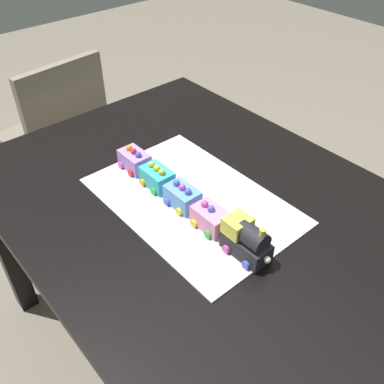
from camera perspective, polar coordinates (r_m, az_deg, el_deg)
name	(u,v)px	position (r m, az deg, el deg)	size (l,w,h in m)	color
ground_plane	(202,343)	(1.81, 1.29, -19.50)	(8.00, 8.00, 0.00)	gray
dining_table	(205,230)	(1.31, 1.69, -5.05)	(1.40, 1.00, 0.74)	black
chair	(60,136)	(2.13, -17.22, 7.12)	(0.44, 0.44, 0.86)	gray
cake_board	(192,200)	(1.24, 0.00, -1.14)	(0.60, 0.40, 0.00)	silver
cake_locomotive	(246,240)	(1.07, 7.25, -6.31)	(0.14, 0.08, 0.12)	#232328
cake_car_caboose_bubblegum	(211,218)	(1.14, 2.48, -3.48)	(0.10, 0.08, 0.07)	pink
cake_car_flatbed_sky_blue	(182,196)	(1.21, -1.29, -0.59)	(0.10, 0.08, 0.07)	#669EEA
cake_car_gondola_turquoise	(157,177)	(1.28, -4.66, 1.98)	(0.10, 0.08, 0.07)	#38B7C6
cake_car_hopper_lavender	(135,160)	(1.36, -7.66, 4.25)	(0.10, 0.08, 0.07)	#AD84E0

